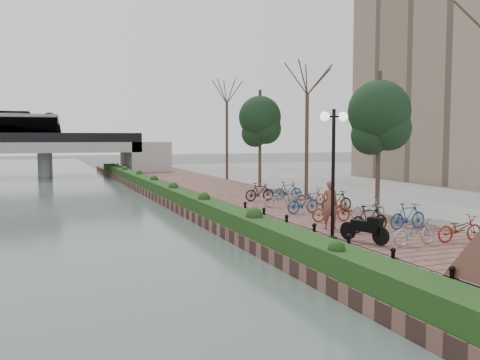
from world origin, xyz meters
TOP-DOWN VIEW (x-y plane):
  - ground at (0.00, 0.00)m, footprint 220.00×220.00m
  - promenade at (4.00, 17.50)m, footprint 8.00×75.00m
  - inland_pavement at (20.00, 17.50)m, footprint 24.00×75.00m
  - hedge at (0.60, 20.00)m, footprint 1.10×56.00m
  - chain_fence at (1.40, 2.00)m, footprint 0.10×14.10m
  - lamppost at (2.60, 3.92)m, footprint 1.02×0.32m
  - motorcycle at (3.37, 3.18)m, footprint 1.03×1.70m
  - pedestrian at (3.65, 5.89)m, footprint 0.75×0.57m
  - bicycle_parking at (5.50, 8.46)m, footprint 2.40×14.69m
  - street_trees at (8.00, 12.68)m, footprint 3.20×37.12m

SIDE VIEW (x-z plane):
  - ground at x=0.00m, z-range 0.00..0.00m
  - promenade at x=4.00m, z-range 0.00..0.50m
  - inland_pavement at x=20.00m, z-range 0.00..0.50m
  - hedge at x=0.60m, z-range 0.50..1.10m
  - chain_fence at x=1.40m, z-range 0.50..1.20m
  - bicycle_parking at x=5.50m, z-range 0.47..1.47m
  - motorcycle at x=3.37m, z-range 0.50..1.51m
  - pedestrian at x=3.65m, z-range 0.50..2.36m
  - street_trees at x=8.00m, z-range 0.29..7.09m
  - lamppost at x=2.60m, z-range 1.51..5.95m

